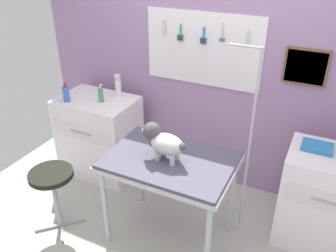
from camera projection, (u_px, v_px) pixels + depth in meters
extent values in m
cube|color=#9C7AA5|center=(221.00, 79.00, 3.41)|extent=(4.00, 0.06, 2.30)
cube|color=white|center=(202.00, 49.00, 3.32)|extent=(1.15, 0.02, 0.70)
cylinder|color=gray|center=(165.00, 20.00, 3.35)|extent=(0.01, 0.02, 0.01)
cube|color=silver|center=(164.00, 28.00, 3.38)|extent=(0.03, 0.01, 0.13)
cylinder|color=gray|center=(181.00, 24.00, 3.29)|extent=(0.01, 0.02, 0.01)
cylinder|color=#319460|center=(181.00, 30.00, 3.31)|extent=(0.02, 0.02, 0.09)
cube|color=#319460|center=(180.00, 37.00, 3.34)|extent=(0.06, 0.02, 0.06)
cube|color=#333338|center=(180.00, 38.00, 3.33)|extent=(0.05, 0.01, 0.05)
cylinder|color=gray|center=(204.00, 26.00, 3.20)|extent=(0.01, 0.02, 0.01)
cylinder|color=#3170C3|center=(204.00, 33.00, 3.22)|extent=(0.02, 0.02, 0.09)
cube|color=#3170C3|center=(203.00, 40.00, 3.25)|extent=(0.06, 0.02, 0.06)
cube|color=#333338|center=(203.00, 41.00, 3.24)|extent=(0.05, 0.01, 0.05)
cylinder|color=gray|center=(223.00, 24.00, 3.11)|extent=(0.01, 0.02, 0.01)
cube|color=silver|center=(222.00, 32.00, 3.14)|extent=(0.01, 0.00, 0.11)
cube|color=silver|center=(223.00, 32.00, 3.14)|extent=(0.01, 0.00, 0.11)
torus|color=#122A27|center=(221.00, 40.00, 3.18)|extent=(0.03, 0.01, 0.03)
torus|color=#122A27|center=(223.00, 40.00, 3.17)|extent=(0.03, 0.01, 0.03)
cylinder|color=gray|center=(249.00, 30.00, 3.04)|extent=(0.01, 0.02, 0.01)
cube|color=silver|center=(248.00, 39.00, 3.07)|extent=(0.03, 0.01, 0.13)
cube|color=brown|center=(306.00, 67.00, 2.97)|extent=(0.36, 0.02, 0.32)
cube|color=#A08350|center=(306.00, 67.00, 2.96)|extent=(0.32, 0.01, 0.28)
cylinder|color=#B7B7BC|center=(105.00, 207.00, 2.94)|extent=(0.04, 0.04, 0.76)
cylinder|color=#B7B7BC|center=(208.00, 244.00, 2.58)|extent=(0.04, 0.04, 0.76)
cylinder|color=#B7B7BC|center=(141.00, 169.00, 3.41)|extent=(0.04, 0.04, 0.76)
cylinder|color=#B7B7BC|center=(232.00, 196.00, 3.05)|extent=(0.04, 0.04, 0.76)
cube|color=#B7B7BC|center=(170.00, 163.00, 2.80)|extent=(1.03, 0.72, 0.03)
cube|color=#4D4A5A|center=(170.00, 160.00, 2.79)|extent=(1.00, 0.69, 0.03)
cylinder|color=#B7B7BC|center=(239.00, 225.00, 3.27)|extent=(0.11, 0.11, 0.01)
cylinder|color=#B7B7BC|center=(249.00, 149.00, 2.86)|extent=(0.02, 0.02, 1.69)
cylinder|color=#B7B7BC|center=(245.00, 46.00, 2.51)|extent=(0.24, 0.02, 0.02)
cylinder|color=silver|center=(157.00, 154.00, 2.74)|extent=(0.04, 0.04, 0.10)
cylinder|color=silver|center=(163.00, 149.00, 2.81)|extent=(0.04, 0.04, 0.10)
cylinder|color=silver|center=(172.00, 159.00, 2.68)|extent=(0.04, 0.04, 0.10)
cylinder|color=silver|center=(177.00, 154.00, 2.75)|extent=(0.04, 0.04, 0.10)
ellipsoid|color=silver|center=(167.00, 144.00, 2.70)|extent=(0.30, 0.21, 0.16)
ellipsoid|color=#4E474A|center=(156.00, 142.00, 2.75)|extent=(0.11, 0.13, 0.09)
sphere|color=#4E474A|center=(152.00, 131.00, 2.73)|extent=(0.14, 0.14, 0.14)
ellipsoid|color=silver|center=(145.00, 131.00, 2.76)|extent=(0.07, 0.06, 0.05)
sphere|color=black|center=(142.00, 130.00, 2.78)|extent=(0.02, 0.02, 0.02)
ellipsoid|color=#4E474A|center=(149.00, 134.00, 2.67)|extent=(0.05, 0.04, 0.08)
ellipsoid|color=#4E474A|center=(158.00, 127.00, 2.76)|extent=(0.05, 0.04, 0.08)
sphere|color=#4E474A|center=(182.00, 147.00, 2.63)|extent=(0.06, 0.06, 0.06)
cube|color=white|center=(100.00, 136.00, 3.84)|extent=(0.80, 0.56, 0.89)
cube|color=silver|center=(81.00, 132.00, 3.52)|extent=(0.70, 0.01, 0.18)
cylinder|color=#99999E|center=(81.00, 133.00, 3.51)|extent=(0.24, 0.02, 0.02)
cube|color=white|center=(323.00, 200.00, 2.93)|extent=(0.68, 0.52, 0.88)
cube|color=silver|center=(326.00, 201.00, 2.63)|extent=(0.60, 0.01, 0.18)
cylinder|color=#99999E|center=(325.00, 202.00, 2.62)|extent=(0.20, 0.02, 0.02)
cylinder|color=#9E9EA3|center=(56.00, 202.00, 3.13)|extent=(0.04, 0.04, 0.57)
cube|color=#9E9EA3|center=(73.00, 222.00, 3.30)|extent=(0.18, 0.18, 0.02)
cube|color=#9E9EA3|center=(60.00, 217.00, 3.36)|extent=(0.18, 0.18, 0.02)
cube|color=#9E9EA3|center=(48.00, 228.00, 3.23)|extent=(0.18, 0.18, 0.02)
cube|color=#9E9EA3|center=(62.00, 233.00, 3.17)|extent=(0.18, 0.18, 0.02)
cylinder|color=black|center=(51.00, 174.00, 2.99)|extent=(0.38, 0.38, 0.04)
cylinder|color=#449665|center=(101.00, 95.00, 3.53)|extent=(0.05, 0.05, 0.15)
cylinder|color=silver|center=(100.00, 87.00, 3.49)|extent=(0.02, 0.02, 0.03)
cube|color=silver|center=(101.00, 85.00, 3.47)|extent=(0.03, 0.01, 0.01)
cylinder|color=white|center=(118.00, 89.00, 3.63)|extent=(0.06, 0.06, 0.18)
cylinder|color=white|center=(118.00, 80.00, 3.59)|extent=(0.03, 0.03, 0.02)
cube|color=silver|center=(117.00, 77.00, 3.57)|extent=(0.06, 0.03, 0.04)
cylinder|color=#3D69C5|center=(66.00, 94.00, 3.54)|extent=(0.07, 0.07, 0.16)
cylinder|color=red|center=(65.00, 86.00, 3.49)|extent=(0.03, 0.03, 0.03)
cube|color=red|center=(66.00, 84.00, 3.47)|extent=(0.04, 0.01, 0.01)
cube|color=#2D7ABC|center=(317.00, 147.00, 2.80)|extent=(0.24, 0.18, 0.04)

